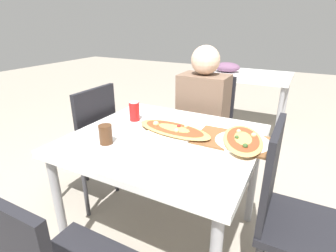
% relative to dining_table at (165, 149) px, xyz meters
% --- Properties ---
extents(ground_plane, '(14.00, 14.00, 0.00)m').
position_rel_dining_table_xyz_m(ground_plane, '(0.00, 0.00, -0.65)').
color(ground_plane, '#9E9384').
extents(dining_table, '(1.02, 0.94, 0.73)m').
position_rel_dining_table_xyz_m(dining_table, '(0.00, 0.00, 0.00)').
color(dining_table, white).
rests_on(dining_table, ground_plane).
extents(chair_far_seated, '(0.40, 0.40, 0.92)m').
position_rel_dining_table_xyz_m(chair_far_seated, '(-0.03, 0.80, -0.14)').
color(chair_far_seated, black).
rests_on(chair_far_seated, ground_plane).
extents(chair_side_left, '(0.40, 0.40, 0.92)m').
position_rel_dining_table_xyz_m(chair_side_left, '(-0.69, 0.09, -0.14)').
color(chair_side_left, black).
rests_on(chair_side_left, ground_plane).
extents(chair_side_right, '(0.40, 0.40, 0.92)m').
position_rel_dining_table_xyz_m(chair_side_right, '(0.69, -0.04, -0.14)').
color(chair_side_right, black).
rests_on(chair_side_right, ground_plane).
extents(person_seated, '(0.37, 0.27, 1.17)m').
position_rel_dining_table_xyz_m(person_seated, '(-0.03, 0.69, 0.04)').
color(person_seated, '#2D2D38').
rests_on(person_seated, ground_plane).
extents(pizza_main, '(0.50, 0.31, 0.06)m').
position_rel_dining_table_xyz_m(pizza_main, '(0.02, 0.07, 0.09)').
color(pizza_main, white).
rests_on(pizza_main, dining_table).
extents(soda_can, '(0.07, 0.07, 0.12)m').
position_rel_dining_table_xyz_m(soda_can, '(-0.30, 0.14, 0.14)').
color(soda_can, red).
rests_on(soda_can, dining_table).
extents(drink_glass, '(0.07, 0.07, 0.10)m').
position_rel_dining_table_xyz_m(drink_glass, '(-0.23, -0.22, 0.13)').
color(drink_glass, '#4C2D19').
rests_on(drink_glass, dining_table).
extents(serving_tray, '(0.41, 0.26, 0.01)m').
position_rel_dining_table_xyz_m(serving_tray, '(0.36, 0.12, 0.08)').
color(serving_tray, brown).
rests_on(serving_tray, dining_table).
extents(pizza_second, '(0.31, 0.44, 0.05)m').
position_rel_dining_table_xyz_m(pizza_second, '(0.41, 0.12, 0.09)').
color(pizza_second, white).
rests_on(pizza_second, dining_table).
extents(background_table, '(1.10, 0.80, 0.85)m').
position_rel_dining_table_xyz_m(background_table, '(-0.08, 2.15, 0.02)').
color(background_table, white).
rests_on(background_table, ground_plane).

